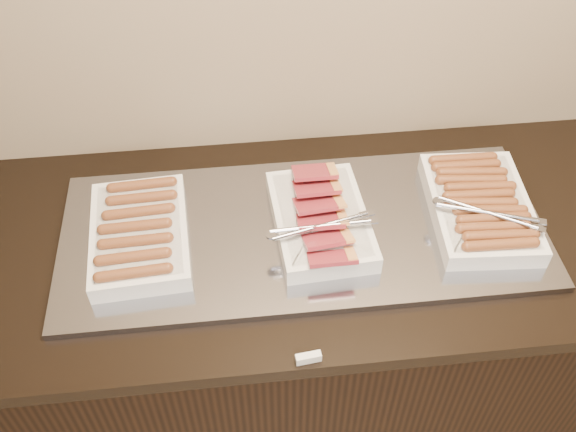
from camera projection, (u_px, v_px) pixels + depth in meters
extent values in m
cube|color=black|center=(308.00, 336.00, 1.96)|extent=(2.00, 0.70, 0.86)
cube|color=black|center=(313.00, 238.00, 1.63)|extent=(2.06, 0.76, 0.04)
cube|color=gray|center=(303.00, 231.00, 1.60)|extent=(1.20, 0.50, 0.02)
cube|color=white|center=(140.00, 235.00, 1.55)|extent=(0.25, 0.36, 0.05)
cylinder|color=brown|center=(133.00, 273.00, 1.43)|extent=(0.15, 0.04, 0.03)
cylinder|color=brown|center=(133.00, 257.00, 1.46)|extent=(0.15, 0.03, 0.03)
cylinder|color=brown|center=(135.00, 241.00, 1.49)|extent=(0.15, 0.03, 0.03)
cylinder|color=brown|center=(135.00, 226.00, 1.53)|extent=(0.15, 0.03, 0.03)
cylinder|color=brown|center=(139.00, 212.00, 1.56)|extent=(0.15, 0.04, 0.03)
cylinder|color=brown|center=(141.00, 198.00, 1.59)|extent=(0.15, 0.03, 0.03)
cylinder|color=brown|center=(142.00, 185.00, 1.62)|extent=(0.15, 0.03, 0.03)
cube|color=white|center=(320.00, 220.00, 1.58)|extent=(0.24, 0.35, 0.05)
cube|color=#9F3340|center=(331.00, 255.00, 1.47)|extent=(0.11, 0.09, 0.04)
cube|color=#9F3340|center=(326.00, 237.00, 1.51)|extent=(0.12, 0.10, 0.04)
cube|color=#9F3340|center=(320.00, 220.00, 1.54)|extent=(0.11, 0.09, 0.04)
cube|color=#9F3340|center=(317.00, 203.00, 1.58)|extent=(0.12, 0.10, 0.04)
cube|color=#9F3340|center=(316.00, 187.00, 1.61)|extent=(0.11, 0.09, 0.04)
cube|color=#9F3340|center=(315.00, 172.00, 1.64)|extent=(0.11, 0.09, 0.04)
cube|color=white|center=(479.00, 208.00, 1.61)|extent=(0.26, 0.38, 0.05)
cylinder|color=brown|center=(501.00, 245.00, 1.49)|extent=(0.16, 0.03, 0.03)
cylinder|color=brown|center=(501.00, 235.00, 1.51)|extent=(0.16, 0.04, 0.03)
cylinder|color=brown|center=(493.00, 227.00, 1.52)|extent=(0.16, 0.03, 0.03)
cylinder|color=brown|center=(494.00, 218.00, 1.54)|extent=(0.16, 0.03, 0.03)
cylinder|color=brown|center=(490.00, 210.00, 1.56)|extent=(0.16, 0.04, 0.03)
cylinder|color=brown|center=(481.00, 203.00, 1.58)|extent=(0.16, 0.04, 0.03)
cylinder|color=brown|center=(479.00, 195.00, 1.60)|extent=(0.16, 0.03, 0.03)
cylinder|color=brown|center=(480.00, 187.00, 1.62)|extent=(0.16, 0.04, 0.03)
cylinder|color=brown|center=(471.00, 180.00, 1.64)|extent=(0.16, 0.04, 0.03)
cylinder|color=brown|center=(472.00, 172.00, 1.66)|extent=(0.16, 0.04, 0.03)
cylinder|color=brown|center=(466.00, 165.00, 1.67)|extent=(0.16, 0.03, 0.03)
cylinder|color=brown|center=(463.00, 159.00, 1.69)|extent=(0.16, 0.03, 0.03)
cube|color=white|center=(308.00, 358.00, 1.36)|extent=(0.06, 0.02, 0.02)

